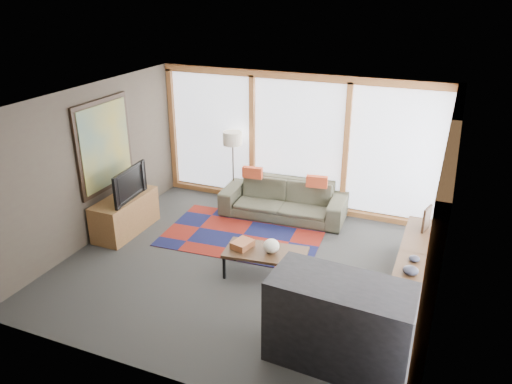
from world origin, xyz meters
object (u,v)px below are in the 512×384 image
at_px(coffee_table, 266,263).
at_px(bar_counter, 343,324).
at_px(bookshelf, 412,272).
at_px(television, 125,183).
at_px(sofa, 283,199).
at_px(tv_console, 125,214).
at_px(floor_lamp, 233,168).

relative_size(coffee_table, bar_counter, 0.73).
xyz_separation_m(bookshelf, television, (-4.77, -0.05, 0.63)).
xyz_separation_m(sofa, television, (-2.27, -1.66, 0.59)).
relative_size(sofa, tv_console, 1.77).
distance_m(bookshelf, tv_console, 4.86).
xyz_separation_m(sofa, coffee_table, (0.44, -2.03, -0.13)).
height_order(floor_lamp, television, floor_lamp).
height_order(coffee_table, television, television).
relative_size(coffee_table, bookshelf, 0.50).
distance_m(floor_lamp, tv_console, 2.25).
relative_size(sofa, bookshelf, 0.95).
height_order(floor_lamp, bar_counter, floor_lamp).
bearing_deg(coffee_table, sofa, 102.28).
bearing_deg(coffee_table, tv_console, 172.16).
xyz_separation_m(sofa, bar_counter, (1.92, -3.42, 0.19)).
distance_m(floor_lamp, bar_counter, 4.73).
height_order(coffee_table, bookshelf, bookshelf).
height_order(tv_console, bar_counter, bar_counter).
distance_m(floor_lamp, coffee_table, 2.77).
height_order(sofa, floor_lamp, floor_lamp).
bearing_deg(bar_counter, bookshelf, 75.68).
height_order(tv_console, television, television).
bearing_deg(bar_counter, floor_lamp, 133.60).
relative_size(sofa, floor_lamp, 1.57).
bearing_deg(coffee_table, floor_lamp, 125.01).
bearing_deg(coffee_table, bar_counter, -43.35).
distance_m(coffee_table, tv_console, 2.82).
distance_m(coffee_table, bar_counter, 2.06).
relative_size(floor_lamp, bar_counter, 0.88).
bearing_deg(tv_console, bookshelf, 0.43).
distance_m(sofa, coffee_table, 2.08).
relative_size(tv_console, television, 1.34).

